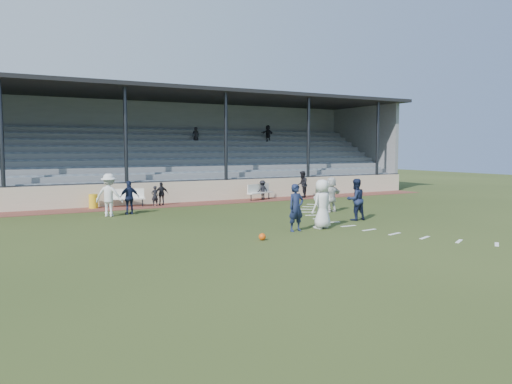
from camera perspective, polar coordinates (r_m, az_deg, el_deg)
ground at (r=18.66m, az=3.73°, el=-4.57°), size 90.00×90.00×0.00m
cinder_track at (r=27.99m, az=-7.96°, el=-1.38°), size 34.00×2.00×0.02m
retaining_wall at (r=28.92m, az=-8.72°, el=-0.01°), size 34.00×0.18×1.20m
bench_left at (r=27.27m, az=-14.71°, el=-0.45°), size 2.04×0.95×0.95m
bench_right at (r=29.95m, az=0.36°, el=0.18°), size 2.01×1.18×0.95m
trash_bin at (r=27.08m, az=-18.09°, el=-1.00°), size 0.46×0.46×0.73m
football at (r=16.92m, az=0.72°, el=-5.14°), size 0.24×0.24×0.24m
player_white_lead at (r=19.44m, az=7.56°, el=-1.37°), size 1.05×0.82×1.91m
player_navy_lead at (r=18.69m, az=4.61°, el=-1.80°), size 0.67×0.46×1.78m
player_navy_mid at (r=21.90m, az=11.31°, el=-0.85°), size 0.91×0.72×1.81m
player_white_wing at (r=23.67m, az=-16.44°, el=-0.34°), size 1.46×1.30×1.96m
player_navy_wing at (r=24.17m, az=-14.27°, el=-0.63°), size 0.95×0.44×1.59m
player_white_back at (r=24.62m, az=8.56°, el=-0.28°), size 1.66×0.80×1.71m
official at (r=31.36m, az=5.31°, el=0.88°), size 1.00×1.03×1.68m
sub_left_near at (r=27.22m, az=-11.49°, el=-0.45°), size 0.43×0.32×1.08m
sub_left_far at (r=27.56m, az=-10.73°, el=-0.20°), size 0.76×0.37×1.25m
sub_right at (r=30.10m, az=0.74°, el=0.24°), size 0.81×0.55×1.16m
grandstand at (r=33.28m, az=-11.56°, el=3.36°), size 34.60×9.00×6.61m
penalty_arc at (r=21.15m, az=13.19°, el=-3.54°), size 3.89×14.63×0.01m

